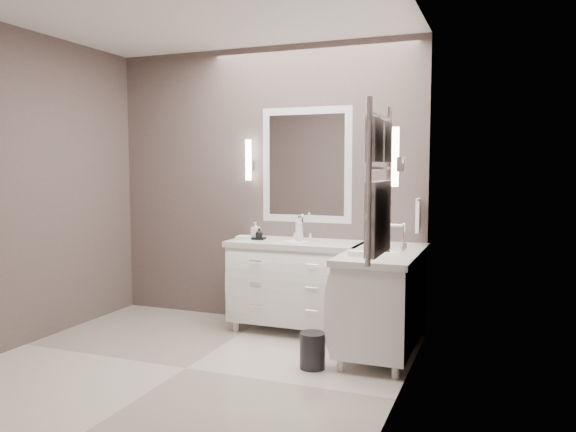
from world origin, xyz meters
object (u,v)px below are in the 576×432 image
at_px(vanity_right, 383,295).
at_px(towel_ladder, 379,191).
at_px(vanity_back, 297,280).
at_px(waste_bin, 312,350).

height_order(vanity_right, towel_ladder, towel_ladder).
bearing_deg(vanity_right, vanity_back, 159.62).
distance_m(vanity_back, towel_ladder, 2.16).
bearing_deg(waste_bin, vanity_right, 52.22).
distance_m(vanity_right, waste_bin, 0.78).
bearing_deg(waste_bin, towel_ladder, -49.13).
distance_m(vanity_right, towel_ladder, 1.60).
height_order(towel_ladder, waste_bin, towel_ladder).
xyz_separation_m(vanity_back, waste_bin, (0.45, -0.87, -0.35)).
xyz_separation_m(vanity_right, towel_ladder, (0.23, -1.30, 0.91)).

